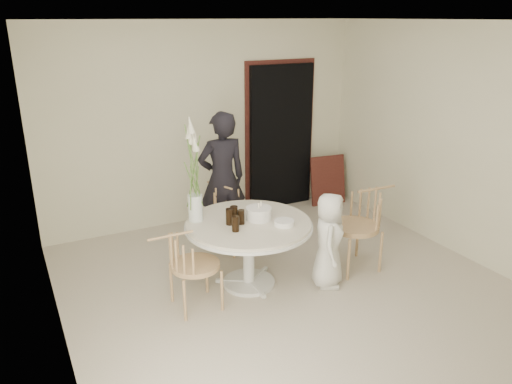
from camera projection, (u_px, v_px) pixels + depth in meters
name	position (u px, v px, depth m)	size (l,w,h in m)	color
ground	(289.00, 287.00, 5.34)	(4.50, 4.50, 0.00)	beige
room_shell	(292.00, 139.00, 4.79)	(4.50, 4.50, 4.50)	white
doorway	(281.00, 138.00, 7.32)	(1.00, 0.10, 2.10)	black
door_trim	(279.00, 133.00, 7.33)	(1.12, 0.03, 2.22)	#58251E
table	(249.00, 232.00, 5.19)	(1.33, 1.33, 0.73)	silver
picture_frame	(328.00, 180.00, 7.61)	(0.56, 0.04, 0.74)	#58251E
chair_far	(226.00, 208.00, 6.12)	(0.55, 0.57, 0.80)	tan
chair_right	(365.00, 216.00, 5.60)	(0.58, 0.54, 0.94)	tan
chair_left	(183.00, 260.00, 4.76)	(0.51, 0.48, 0.83)	tan
girl	(222.00, 179.00, 6.14)	(0.61, 0.40, 1.68)	black
boy	(329.00, 240.00, 5.22)	(0.51, 0.33, 1.04)	white
birthday_cake	(259.00, 213.00, 5.19)	(0.27, 0.27, 0.18)	white
cola_tumbler_a	(241.00, 217.00, 5.07)	(0.07, 0.07, 0.15)	black
cola_tumbler_b	(236.00, 224.00, 4.90)	(0.07, 0.07, 0.16)	black
cola_tumbler_c	(230.00, 217.00, 5.06)	(0.08, 0.08, 0.17)	black
cola_tumbler_d	(234.00, 214.00, 5.11)	(0.08, 0.08, 0.17)	black
plate_stack	(284.00, 223.00, 5.06)	(0.21, 0.21, 0.05)	white
flower_vase	(194.00, 178.00, 5.03)	(0.15, 0.15, 1.11)	white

